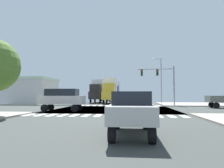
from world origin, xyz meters
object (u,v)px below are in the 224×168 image
suv_farside_1 (62,98)px  box_truck_outer_3 (115,91)px  box_truck_nearside_1 (110,90)px  sedan_inner_4 (131,109)px  traffic_signal_mast (159,77)px  box_truck_queued_2 (98,91)px  bank_building (25,91)px  street_lamp (160,77)px  sedan_middle_3 (105,97)px

suv_farside_1 → box_truck_outer_3: size_ratio=0.64×
box_truck_nearside_1 → suv_farside_1: box_truck_nearside_1 is taller
box_truck_nearside_1 → box_truck_outer_3: size_ratio=1.00×
sedan_inner_4 → suv_farside_1: bearing=122.0°
suv_farside_1 → sedan_inner_4: 13.58m
traffic_signal_mast → box_truck_queued_2: size_ratio=0.85×
traffic_signal_mast → box_truck_queued_2: (-11.40, 10.55, -1.91)m
bank_building → suv_farside_1: bearing=-51.5°
traffic_signal_mast → box_truck_queued_2: bearing=137.2°
suv_farside_1 → sedan_inner_4: bearing=-148.0°
box_truck_nearside_1 → box_truck_queued_2: 4.18m
street_lamp → sedan_middle_3: street_lamp is taller
street_lamp → suv_farside_1: 22.93m
street_lamp → box_truck_nearside_1: bearing=-178.6°
street_lamp → box_truck_queued_2: street_lamp is taller
suv_farside_1 → traffic_signal_mast: bearing=-47.2°
box_truck_queued_2 → suv_farside_1: bearing=89.5°
traffic_signal_mast → box_truck_outer_3: 20.57m
traffic_signal_mast → box_truck_nearside_1: size_ratio=0.85×
box_truck_nearside_1 → sedan_inner_4: 30.20m
box_truck_nearside_1 → suv_farside_1: (-3.18, -18.38, -1.17)m
box_truck_nearside_1 → box_truck_queued_2: same height
street_lamp → sedan_inner_4: bearing=-100.6°
traffic_signal_mast → box_truck_queued_2: traffic_signal_mast is taller
bank_building → sedan_middle_3: 21.53m
street_lamp → suv_farside_1: (-12.84, -18.62, -3.78)m
bank_building → suv_farside_1: size_ratio=2.66×
bank_building → box_truck_nearside_1: 16.66m
bank_building → sedan_middle_3: bearing=50.8°
bank_building → box_truck_queued_2: size_ratio=1.70×
sedan_inner_4 → street_lamp: bearing=79.4°
street_lamp → box_truck_queued_2: (-12.66, 2.68, -2.61)m
bank_building → sedan_middle_3: (13.59, 16.64, -1.36)m
box_truck_nearside_1 → sedan_inner_4: bearing=97.6°
bank_building → street_lamp: bearing=3.9°
box_truck_outer_3 → street_lamp: bearing=131.8°
sedan_middle_3 → traffic_signal_mast: bearing=116.6°
street_lamp → box_truck_outer_3: street_lamp is taller
suv_farside_1 → street_lamp: bearing=-34.6°
street_lamp → sedan_middle_3: bearing=130.4°
street_lamp → box_truck_queued_2: size_ratio=1.22×
suv_farside_1 → box_truck_queued_2: 21.33m
street_lamp → box_truck_queued_2: 13.20m
bank_building → box_truck_queued_2: bearing=18.2°
traffic_signal_mast → box_truck_outer_3: traffic_signal_mast is taller
box_truck_nearside_1 → sedan_inner_4: size_ratio=1.67×
traffic_signal_mast → suv_farside_1: size_ratio=1.32×
street_lamp → suv_farside_1: bearing=-124.6°
box_truck_outer_3 → bank_building: bearing=37.2°
bank_building → sedan_inner_4: bearing=-54.0°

